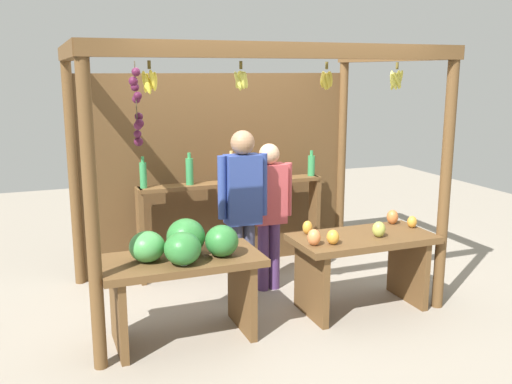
{
  "coord_description": "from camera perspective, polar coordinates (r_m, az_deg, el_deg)",
  "views": [
    {
      "loc": [
        -1.86,
        -4.93,
        2.16
      ],
      "look_at": [
        0.0,
        -0.18,
        1.07
      ],
      "focal_mm": 39.83,
      "sensor_mm": 36.0,
      "label": 1
    }
  ],
  "objects": [
    {
      "name": "fruit_counter_right",
      "position": [
        5.28,
        10.56,
        -6.1
      ],
      "size": [
        1.28,
        0.64,
        0.84
      ],
      "color": "brown",
      "rests_on": "ground"
    },
    {
      "name": "ground_plane",
      "position": [
        5.69,
        -0.69,
        -10.18
      ],
      "size": [
        12.0,
        12.0,
        0.0
      ],
      "primitive_type": "plane",
      "color": "gray",
      "rests_on": "ground"
    },
    {
      "name": "fruit_counter_left",
      "position": [
        4.59,
        -7.32,
        -7.02
      ],
      "size": [
        1.28,
        0.69,
        1.0
      ],
      "color": "brown",
      "rests_on": "ground"
    },
    {
      "name": "vendor_man",
      "position": [
        5.24,
        -1.33,
        -0.89
      ],
      "size": [
        0.48,
        0.22,
        1.63
      ],
      "rotation": [
        0.0,
        0.0,
        -0.04
      ],
      "color": "#3F415B",
      "rests_on": "ground"
    },
    {
      "name": "market_stall",
      "position": [
        5.72,
        -2.3,
        4.25
      ],
      "size": [
        3.18,
        1.96,
        2.37
      ],
      "color": "brown",
      "rests_on": "ground"
    },
    {
      "name": "vendor_woman",
      "position": [
        5.55,
        1.32,
        -1.28
      ],
      "size": [
        0.48,
        0.2,
        1.48
      ],
      "rotation": [
        0.0,
        0.0,
        0.13
      ],
      "color": "#543469",
      "rests_on": "ground"
    },
    {
      "name": "bottle_shelf_unit",
      "position": [
        6.1,
        -2.41,
        -0.82
      ],
      "size": [
        2.04,
        0.22,
        1.33
      ],
      "color": "brown",
      "rests_on": "ground"
    }
  ]
}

